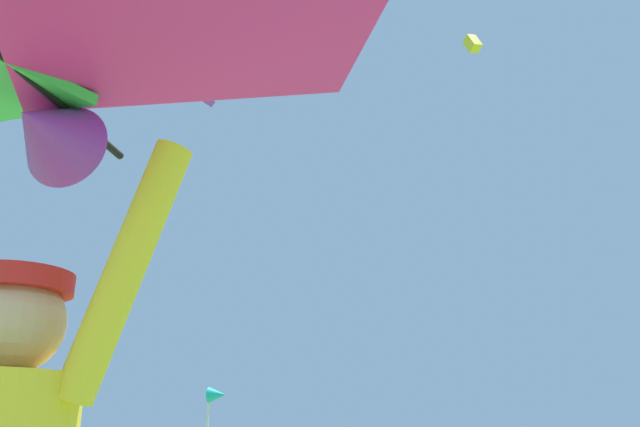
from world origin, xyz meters
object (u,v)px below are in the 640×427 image
(marker_flag, at_px, (215,405))
(held_stunt_kite, at_px, (33,61))
(distant_kite_purple_mid_right, at_px, (226,46))
(distant_kite_purple_far_center, at_px, (209,101))
(distant_kite_yellow_low_right, at_px, (473,44))
(distant_kite_red_mid_left, at_px, (119,291))

(marker_flag, bearing_deg, held_stunt_kite, -70.31)
(distant_kite_purple_mid_right, xyz_separation_m, distant_kite_purple_far_center, (0.38, -2.48, -4.56))
(distant_kite_purple_mid_right, bearing_deg, marker_flag, -65.89)
(distant_kite_yellow_low_right, distance_m, distant_kite_red_mid_left, 17.70)
(distant_kite_red_mid_left, bearing_deg, marker_flag, -51.44)
(distant_kite_yellow_low_right, bearing_deg, held_stunt_kite, -94.11)
(held_stunt_kite, relative_size, distant_kite_yellow_low_right, 2.25)
(distant_kite_red_mid_left, bearing_deg, distant_kite_purple_far_center, 65.31)
(marker_flag, bearing_deg, distant_kite_yellow_low_right, 72.35)
(held_stunt_kite, xyz_separation_m, distant_kite_yellow_low_right, (1.68, 23.42, 15.25))
(distant_kite_yellow_low_right, bearing_deg, distant_kite_red_mid_left, -160.99)
(distant_kite_purple_far_center, xyz_separation_m, distant_kite_red_mid_left, (-1.48, -3.21, -9.20))
(distant_kite_purple_mid_right, distance_m, distant_kite_purple_far_center, 5.20)
(distant_kite_purple_far_center, bearing_deg, held_stunt_kite, -65.98)
(distant_kite_red_mid_left, distance_m, marker_flag, 14.04)
(distant_kite_yellow_low_right, relative_size, marker_flag, 0.44)
(held_stunt_kite, height_order, distant_kite_yellow_low_right, distant_kite_yellow_low_right)
(distant_kite_yellow_low_right, xyz_separation_m, distant_kite_red_mid_left, (-13.03, -4.49, -11.11))
(distant_kite_purple_far_center, height_order, distant_kite_red_mid_left, distant_kite_purple_far_center)
(distant_kite_yellow_low_right, bearing_deg, distant_kite_purple_far_center, -173.68)
(distant_kite_purple_mid_right, height_order, distant_kite_red_mid_left, distant_kite_purple_mid_right)
(distant_kite_red_mid_left, bearing_deg, distant_kite_yellow_low_right, 19.01)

